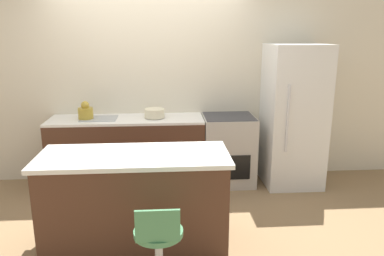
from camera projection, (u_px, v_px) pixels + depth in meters
name	position (u px, v px, depth m)	size (l,w,h in m)	color
ground_plane	(151.00, 194.00, 4.60)	(14.00, 14.00, 0.00)	#8E704C
wall_back	(149.00, 82.00, 4.89)	(8.00, 0.06, 2.60)	beige
back_counter	(128.00, 152.00, 4.77)	(1.92, 0.58, 0.90)	#4C2D1E
kitchen_island	(136.00, 200.00, 3.42)	(1.69, 0.70, 0.89)	#4C2D1E
oven_range	(228.00, 150.00, 4.86)	(0.65, 0.59, 0.90)	#B7B2A8
refrigerator	(293.00, 116.00, 4.75)	(0.70, 0.72, 1.80)	silver
stool_chair	(159.00, 250.00, 2.77)	(0.37, 0.37, 0.76)	#B7B7BC
kettle	(86.00, 112.00, 4.59)	(0.18, 0.18, 0.22)	#B29333
mixing_bowl	(155.00, 113.00, 4.66)	(0.25, 0.25, 0.11)	beige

